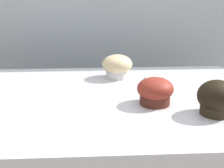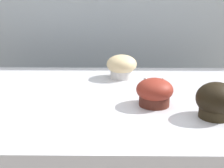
{
  "view_description": "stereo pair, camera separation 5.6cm",
  "coord_description": "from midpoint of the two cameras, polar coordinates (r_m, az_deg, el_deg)",
  "views": [
    {
      "loc": [
        0.01,
        -0.83,
        1.22
      ],
      "look_at": [
        0.06,
        -0.03,
        0.96
      ],
      "focal_mm": 50.0,
      "sensor_mm": 36.0,
      "label": 1
    },
    {
      "loc": [
        0.07,
        -0.83,
        1.22
      ],
      "look_at": [
        0.06,
        -0.03,
        0.96
      ],
      "focal_mm": 50.0,
      "sensor_mm": 36.0,
      "label": 2
    }
  ],
  "objects": [
    {
      "name": "wall_back",
      "position": [
        1.46,
        -0.84,
        5.19
      ],
      "size": [
        3.2,
        0.1,
        1.8
      ],
      "primitive_type": "cube",
      "color": "#A8B2B7",
      "rests_on": "ground"
    },
    {
      "name": "muffin_front_center",
      "position": [
        1.05,
        3.32,
        3.26
      ],
      "size": [
        0.1,
        0.1,
        0.08
      ],
      "color": "silver",
      "rests_on": "display_counter"
    },
    {
      "name": "muffin_back_left",
      "position": [
        0.78,
        20.48,
        -2.98
      ],
      "size": [
        0.1,
        0.1,
        0.09
      ],
      "color": "#2D2415",
      "rests_on": "display_counter"
    },
    {
      "name": "muffin_back_right",
      "position": [
        0.82,
        9.75,
        -1.52
      ],
      "size": [
        0.1,
        0.1,
        0.07
      ],
      "color": "#522319",
      "rests_on": "display_counter"
    }
  ]
}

